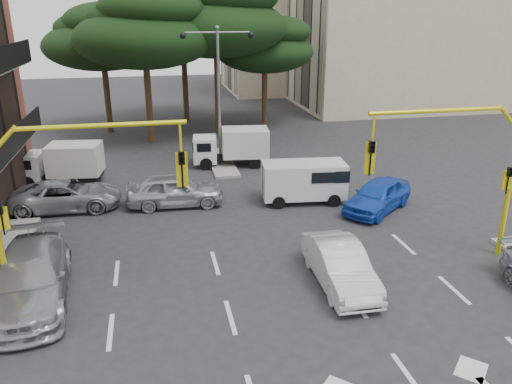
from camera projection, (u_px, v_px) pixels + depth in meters
ground at (294, 309)px, 15.43m from camera, size 120.00×120.00×0.00m
median_strip at (221, 162)px, 30.10m from camera, size 1.40×6.00×0.15m
apartment_beige_near at (410, 2)px, 45.50m from camera, size 20.20×12.15×18.70m
apartment_beige_far at (298, 13)px, 55.50m from camera, size 16.20×12.15×16.70m
pine_left_near at (144, 28)px, 32.21m from camera, size 9.15×9.15×10.23m
pine_center at (217, 16)px, 34.79m from camera, size 9.98×9.98×11.16m
pine_left_far at (102, 37)px, 35.54m from camera, size 8.32×8.32×9.30m
pine_right at (266, 45)px, 38.12m from camera, size 7.49×7.49×8.37m
pine_back at (183, 25)px, 39.23m from camera, size 9.15×9.15×10.23m
signal_mast_right at (470, 158)px, 17.25m from camera, size 5.79×0.37×6.00m
signal_mast_left at (55, 185)px, 14.60m from camera, size 5.79×0.37×6.00m
street_lamp_center at (218, 72)px, 28.26m from camera, size 4.16×0.36×7.77m
car_white_hatch at (340, 265)px, 16.63m from camera, size 1.59×4.34×1.42m
car_blue_compact at (378, 195)px, 22.83m from camera, size 4.39×4.00×1.45m
car_silver_wagon at (30, 278)px, 15.62m from camera, size 2.72×5.75×1.62m
car_silver_cross_a at (66, 195)px, 22.97m from camera, size 4.92×2.33×1.36m
car_silver_cross_b at (175, 190)px, 23.39m from camera, size 4.58×2.02×1.53m
van_white at (304, 182)px, 23.83m from camera, size 4.10×2.18×1.97m
box_truck_a at (60, 164)px, 26.21m from camera, size 4.60×2.41×2.16m
box_truck_b at (232, 147)px, 29.38m from camera, size 4.66×2.39×2.20m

